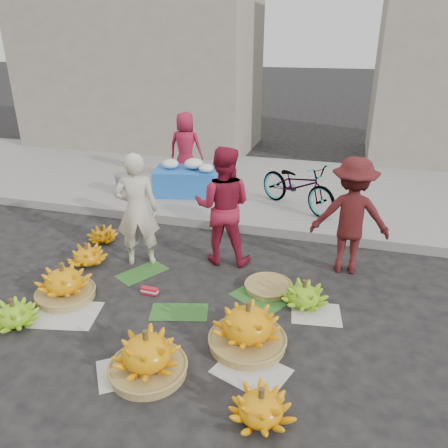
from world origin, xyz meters
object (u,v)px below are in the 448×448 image
(banana_bunch_0, at_px, (64,283))
(banana_bunch_4, at_px, (248,327))
(flower_table, at_px, (187,179))
(vendor_cream, at_px, (137,210))
(bicycle, at_px, (298,185))

(banana_bunch_0, relative_size, banana_bunch_4, 0.89)
(banana_bunch_0, relative_size, flower_table, 0.61)
(banana_bunch_0, distance_m, flower_table, 3.61)
(vendor_cream, relative_size, bicycle, 0.97)
(banana_bunch_0, bearing_deg, flower_table, 86.85)
(banana_bunch_4, relative_size, vendor_cream, 0.56)
(banana_bunch_4, distance_m, flower_table, 4.38)
(bicycle, bearing_deg, flower_table, 118.90)
(banana_bunch_0, distance_m, banana_bunch_4, 2.30)
(banana_bunch_0, height_order, vendor_cream, vendor_cream)
(flower_table, relative_size, bicycle, 0.79)
(banana_bunch_0, relative_size, bicycle, 0.48)
(banana_bunch_0, distance_m, vendor_cream, 1.30)
(vendor_cream, xyz_separation_m, bicycle, (1.83, 2.35, -0.23))
(banana_bunch_0, bearing_deg, bicycle, 56.00)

